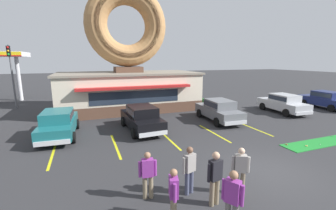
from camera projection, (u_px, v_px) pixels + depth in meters
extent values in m
plane|color=#2D2D30|center=(268.00, 171.00, 9.17)|extent=(160.00, 160.00, 0.00)
cube|color=brown|center=(129.00, 104.00, 20.91)|extent=(12.00, 6.00, 0.90)
cube|color=beige|center=(129.00, 87.00, 20.59)|extent=(12.00, 6.00, 2.30)
cube|color=gray|center=(128.00, 73.00, 20.35)|extent=(12.30, 6.30, 0.16)
cube|color=#B21E1E|center=(137.00, 88.00, 17.51)|extent=(9.00, 0.60, 0.20)
cube|color=#232D3D|center=(136.00, 97.00, 17.92)|extent=(7.20, 0.03, 1.00)
cube|color=brown|center=(128.00, 70.00, 20.28)|extent=(2.40, 1.80, 0.50)
torus|color=#B27F4C|center=(127.00, 25.00, 19.53)|extent=(7.10, 1.90, 7.10)
torus|color=#9E6B42|center=(128.00, 25.00, 19.14)|extent=(6.24, 1.05, 6.24)
cube|color=#1E842D|center=(320.00, 143.00, 12.27)|extent=(4.74, 1.11, 0.03)
torus|color=#E5C666|center=(307.00, 146.00, 11.76)|extent=(0.13, 0.13, 0.04)
torus|color=brown|center=(287.00, 144.00, 11.94)|extent=(0.13, 0.13, 0.04)
sphere|color=white|center=(320.00, 145.00, 11.93)|extent=(0.04, 0.04, 0.04)
cube|color=navy|center=(324.00, 101.00, 21.10)|extent=(1.93, 4.46, 0.68)
cube|color=navy|center=(327.00, 95.00, 20.83)|extent=(1.64, 2.16, 0.60)
cube|color=#232D3D|center=(327.00, 94.00, 20.83)|extent=(1.66, 2.08, 0.36)
cube|color=silver|center=(303.00, 100.00, 23.22)|extent=(1.67, 0.16, 0.24)
cylinder|color=black|center=(304.00, 103.00, 22.16)|extent=(0.24, 0.65, 0.64)
cylinder|color=black|center=(317.00, 102.00, 22.71)|extent=(0.24, 0.65, 0.64)
cylinder|color=black|center=(331.00, 108.00, 19.62)|extent=(0.24, 0.65, 0.64)
cube|color=slate|center=(218.00, 112.00, 16.70)|extent=(1.97, 4.48, 0.68)
cube|color=slate|center=(220.00, 104.00, 16.43)|extent=(1.66, 2.17, 0.60)
cube|color=#232D3D|center=(220.00, 104.00, 16.43)|extent=(1.68, 2.09, 0.36)
cube|color=silver|center=(205.00, 109.00, 18.83)|extent=(1.67, 0.18, 0.24)
cube|color=silver|center=(236.00, 123.00, 14.66)|extent=(1.67, 0.18, 0.24)
cylinder|color=black|center=(199.00, 113.00, 17.77)|extent=(0.25, 0.65, 0.64)
cylinder|color=black|center=(219.00, 112.00, 18.30)|extent=(0.25, 0.65, 0.64)
cylinder|color=black|center=(217.00, 122.00, 15.23)|extent=(0.25, 0.65, 0.64)
cylinder|color=black|center=(239.00, 120.00, 15.75)|extent=(0.25, 0.65, 0.64)
cube|color=#196066|center=(59.00, 126.00, 13.18)|extent=(2.00, 4.49, 0.68)
cube|color=#196066|center=(57.00, 116.00, 12.91)|extent=(1.67, 2.18, 0.60)
cube|color=#232D3D|center=(57.00, 116.00, 12.91)|extent=(1.69, 2.10, 0.36)
cube|color=silver|center=(64.00, 120.00, 15.31)|extent=(1.67, 0.19, 0.24)
cube|color=silver|center=(52.00, 143.00, 11.14)|extent=(1.67, 0.19, 0.24)
cylinder|color=black|center=(48.00, 126.00, 14.27)|extent=(0.26, 0.65, 0.64)
cylinder|color=black|center=(77.00, 124.00, 14.78)|extent=(0.26, 0.65, 0.64)
cylinder|color=black|center=(37.00, 141.00, 11.71)|extent=(0.26, 0.65, 0.64)
cylinder|color=black|center=(73.00, 137.00, 12.23)|extent=(0.26, 0.65, 0.64)
cube|color=black|center=(142.00, 120.00, 14.45)|extent=(1.99, 4.49, 0.68)
cube|color=black|center=(142.00, 111.00, 14.19)|extent=(1.67, 2.18, 0.60)
cube|color=#232D3D|center=(142.00, 111.00, 14.18)|extent=(1.69, 2.10, 0.36)
cube|color=silver|center=(133.00, 116.00, 16.50)|extent=(1.67, 0.19, 0.24)
cube|color=silver|center=(153.00, 134.00, 12.49)|extent=(1.67, 0.19, 0.24)
cylinder|color=black|center=(123.00, 121.00, 15.39)|extent=(0.25, 0.65, 0.64)
cylinder|color=black|center=(148.00, 119.00, 16.09)|extent=(0.25, 0.65, 0.64)
cylinder|color=black|center=(134.00, 133.00, 12.94)|extent=(0.25, 0.65, 0.64)
cylinder|color=black|center=(162.00, 129.00, 13.64)|extent=(0.25, 0.65, 0.64)
cube|color=#B2B5BA|center=(282.00, 105.00, 19.33)|extent=(2.04, 4.50, 0.68)
cube|color=#B2B5BA|center=(285.00, 98.00, 19.07)|extent=(1.69, 2.19, 0.60)
cube|color=#232D3D|center=(285.00, 98.00, 19.06)|extent=(1.71, 2.11, 0.36)
cube|color=silver|center=(264.00, 103.00, 21.47)|extent=(1.67, 0.21, 0.24)
cube|color=silver|center=(304.00, 113.00, 17.29)|extent=(1.67, 0.21, 0.24)
cylinder|color=black|center=(263.00, 106.00, 20.43)|extent=(0.26, 0.65, 0.64)
cylinder|color=black|center=(278.00, 105.00, 20.93)|extent=(0.26, 0.65, 0.64)
cylinder|color=black|center=(286.00, 113.00, 17.87)|extent=(0.26, 0.65, 0.64)
cylinder|color=black|center=(303.00, 111.00, 18.37)|extent=(0.26, 0.65, 0.64)
cube|color=#8C3393|center=(233.00, 191.00, 5.76)|extent=(0.41, 0.45, 0.62)
cylinder|color=#8C3393|center=(223.00, 189.00, 5.91)|extent=(0.10, 0.10, 0.57)
cylinder|color=#8C3393|center=(242.00, 196.00, 5.62)|extent=(0.10, 0.10, 0.57)
sphere|color=#9E7051|center=(234.00, 175.00, 5.67)|extent=(0.23, 0.23, 0.23)
cylinder|color=#7F7056|center=(145.00, 187.00, 7.30)|extent=(0.15, 0.15, 0.79)
cylinder|color=#7F7056|center=(151.00, 187.00, 7.35)|extent=(0.15, 0.15, 0.79)
cube|color=#8C3393|center=(148.00, 168.00, 7.19)|extent=(0.41, 0.29, 0.58)
cylinder|color=#8C3393|center=(140.00, 169.00, 7.14)|extent=(0.10, 0.10, 0.53)
cylinder|color=#8C3393|center=(155.00, 168.00, 7.25)|extent=(0.10, 0.10, 0.53)
sphere|color=#9E7051|center=(147.00, 155.00, 7.11)|extent=(0.21, 0.21, 0.21)
cylinder|color=#7F7056|center=(173.00, 206.00, 6.37)|extent=(0.15, 0.15, 0.78)
cube|color=#8C3393|center=(174.00, 187.00, 6.14)|extent=(0.33, 0.43, 0.57)
cylinder|color=#8C3393|center=(175.00, 193.00, 5.90)|extent=(0.10, 0.10, 0.52)
cylinder|color=#8C3393|center=(172.00, 183.00, 6.38)|extent=(0.10, 0.10, 0.52)
sphere|color=#9E7051|center=(174.00, 173.00, 6.05)|extent=(0.21, 0.21, 0.21)
cylinder|color=#7F7056|center=(242.00, 183.00, 7.56)|extent=(0.15, 0.15, 0.81)
cylinder|color=#7F7056|center=(236.00, 182.00, 7.59)|extent=(0.15, 0.15, 0.81)
cube|color=gray|center=(241.00, 163.00, 7.44)|extent=(0.45, 0.39, 0.59)
cylinder|color=gray|center=(248.00, 165.00, 7.41)|extent=(0.10, 0.10, 0.54)
cylinder|color=gray|center=(233.00, 164.00, 7.48)|extent=(0.10, 0.10, 0.54)
sphere|color=beige|center=(242.00, 151.00, 7.35)|extent=(0.22, 0.22, 0.22)
cylinder|color=#7F7056|center=(212.00, 193.00, 6.93)|extent=(0.15, 0.15, 0.87)
cylinder|color=#7F7056|center=(217.00, 191.00, 7.03)|extent=(0.15, 0.15, 0.87)
cube|color=black|center=(215.00, 170.00, 6.83)|extent=(0.42, 0.30, 0.63)
cylinder|color=black|center=(209.00, 173.00, 6.71)|extent=(0.10, 0.10, 0.58)
cylinder|color=black|center=(221.00, 169.00, 6.96)|extent=(0.10, 0.10, 0.58)
sphere|color=tan|center=(216.00, 156.00, 6.74)|extent=(0.23, 0.23, 0.23)
cylinder|color=#474C66|center=(187.00, 183.00, 7.52)|extent=(0.15, 0.15, 0.83)
cylinder|color=#474C66|center=(191.00, 181.00, 7.64)|extent=(0.15, 0.15, 0.83)
cube|color=gray|center=(190.00, 163.00, 7.44)|extent=(0.44, 0.35, 0.60)
cylinder|color=gray|center=(184.00, 166.00, 7.29)|extent=(0.10, 0.10, 0.56)
cylinder|color=gray|center=(195.00, 161.00, 7.60)|extent=(0.10, 0.10, 0.56)
sphere|color=brown|center=(190.00, 150.00, 7.35)|extent=(0.22, 0.22, 0.22)
cylinder|color=#1E662D|center=(205.00, 104.00, 20.78)|extent=(0.56, 0.56, 0.95)
torus|color=#123D1B|center=(205.00, 99.00, 20.69)|extent=(0.57, 0.57, 0.05)
cylinder|color=#595B60|center=(13.00, 77.00, 20.57)|extent=(0.16, 0.16, 5.80)
cube|color=black|center=(8.00, 51.00, 19.94)|extent=(0.28, 0.24, 0.90)
sphere|color=red|center=(8.00, 47.00, 19.78)|extent=(0.18, 0.18, 0.18)
sphere|color=orange|center=(8.00, 51.00, 19.83)|extent=(0.18, 0.18, 0.18)
sphere|color=green|center=(9.00, 54.00, 19.89)|extent=(0.18, 0.18, 0.18)
cylinder|color=silver|center=(19.00, 79.00, 24.75)|extent=(0.40, 0.40, 4.80)
cube|color=yellow|center=(53.00, 154.00, 10.84)|extent=(0.12, 3.60, 0.01)
cube|color=yellow|center=(116.00, 146.00, 11.88)|extent=(0.12, 3.60, 0.01)
cube|color=yellow|center=(169.00, 139.00, 12.91)|extent=(0.12, 3.60, 0.01)
cube|color=yellow|center=(214.00, 133.00, 13.95)|extent=(0.12, 3.60, 0.01)
cube|color=yellow|center=(252.00, 128.00, 14.98)|extent=(0.12, 3.60, 0.01)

